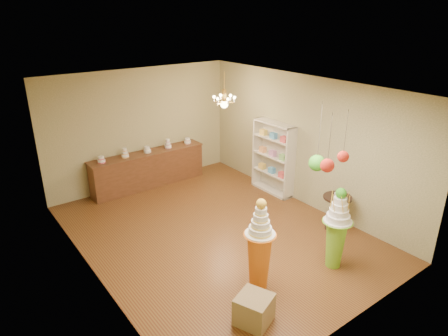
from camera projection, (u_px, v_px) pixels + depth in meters
floor at (216, 232)px, 8.28m from camera, size 6.50×6.50×0.00m
ceiling at (214, 88)px, 7.17m from camera, size 6.50×6.50×0.00m
wall_back at (141, 128)px, 10.14m from camera, size 5.00×0.04×3.00m
wall_front at (357, 237)px, 5.31m from camera, size 5.00×0.04×3.00m
wall_left at (87, 200)px, 6.34m from camera, size 0.04×6.50×3.00m
wall_right at (304, 141)px, 9.12m from camera, size 0.04×6.50×3.00m
pedestal_green at (336, 234)px, 6.99m from camera, size 0.61×0.61×1.53m
pedestal_orange at (259, 253)px, 6.45m from camera, size 0.62×0.62×1.62m
burlap_riser at (254, 309)px, 5.85m from camera, size 0.63×0.63×0.44m
sideboard at (149, 169)px, 10.31m from camera, size 3.04×0.54×1.16m
shelving_unit at (273, 158)px, 9.84m from camera, size 0.33×1.20×1.80m
round_table at (336, 208)px, 8.25m from camera, size 0.63×0.63×0.75m
vase at (338, 193)px, 8.12m from camera, size 0.18×0.18×0.16m
pom_red_left at (327, 165)px, 5.77m from camera, size 0.20×0.20×0.89m
pom_green_mid at (317, 163)px, 6.52m from camera, size 0.27×0.27×1.16m
pom_red_right at (343, 156)px, 5.91m from camera, size 0.17×0.17×0.80m
chandelier at (224, 102)px, 9.27m from camera, size 0.68×0.68×0.85m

